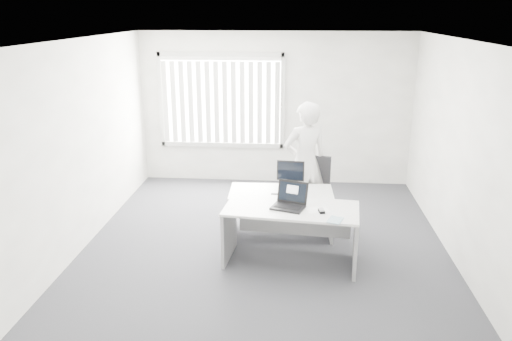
# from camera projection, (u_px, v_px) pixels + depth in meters

# --- Properties ---
(ground) EXTENTS (6.00, 6.00, 0.00)m
(ground) POSITION_uv_depth(u_px,v_px,m) (264.00, 252.00, 6.81)
(ground) COLOR #414147
(ground) RESTS_ON ground
(wall_back) EXTENTS (5.00, 0.02, 2.80)m
(wall_back) POSITION_uv_depth(u_px,v_px,m) (275.00, 109.00, 9.23)
(wall_back) COLOR white
(wall_back) RESTS_ON ground
(wall_front) EXTENTS (5.00, 0.02, 2.80)m
(wall_front) POSITION_uv_depth(u_px,v_px,m) (237.00, 269.00, 3.53)
(wall_front) COLOR white
(wall_front) RESTS_ON ground
(wall_left) EXTENTS (0.02, 6.00, 2.80)m
(wall_left) POSITION_uv_depth(u_px,v_px,m) (76.00, 149.00, 6.57)
(wall_left) COLOR white
(wall_left) RESTS_ON ground
(wall_right) EXTENTS (0.02, 6.00, 2.80)m
(wall_right) POSITION_uv_depth(u_px,v_px,m) (465.00, 158.00, 6.18)
(wall_right) COLOR white
(wall_right) RESTS_ON ground
(ceiling) EXTENTS (5.00, 6.00, 0.02)m
(ceiling) POSITION_uv_depth(u_px,v_px,m) (265.00, 41.00, 5.95)
(ceiling) COLOR white
(ceiling) RESTS_ON wall_back
(window) EXTENTS (2.32, 0.06, 1.76)m
(window) POSITION_uv_depth(u_px,v_px,m) (221.00, 101.00, 9.22)
(window) COLOR #B4B4AF
(window) RESTS_ON wall_back
(blinds) EXTENTS (2.20, 0.10, 1.50)m
(blinds) POSITION_uv_depth(u_px,v_px,m) (221.00, 103.00, 9.17)
(blinds) COLOR white
(blinds) RESTS_ON wall_back
(desk_near) EXTENTS (1.76, 0.96, 0.77)m
(desk_near) POSITION_uv_depth(u_px,v_px,m) (291.00, 223.00, 6.37)
(desk_near) COLOR white
(desk_near) RESTS_ON ground
(desk_far) EXTENTS (1.49, 0.73, 0.67)m
(desk_far) POSITION_uv_depth(u_px,v_px,m) (281.00, 203.00, 7.20)
(desk_far) COLOR white
(desk_far) RESTS_ON ground
(office_chair) EXTENTS (0.68, 0.68, 1.02)m
(office_chair) POSITION_uv_depth(u_px,v_px,m) (314.00, 202.00, 7.69)
(office_chair) COLOR black
(office_chair) RESTS_ON ground
(person) EXTENTS (0.81, 0.67, 1.88)m
(person) POSITION_uv_depth(u_px,v_px,m) (305.00, 163.00, 7.55)
(person) COLOR silver
(person) RESTS_ON ground
(laptop) EXTENTS (0.49, 0.46, 0.31)m
(laptop) POSITION_uv_depth(u_px,v_px,m) (288.00, 197.00, 6.22)
(laptop) COLOR black
(laptop) RESTS_ON desk_near
(paper_sheet) EXTENTS (0.31, 0.26, 0.00)m
(paper_sheet) POSITION_uv_depth(u_px,v_px,m) (318.00, 210.00, 6.22)
(paper_sheet) COLOR white
(paper_sheet) RESTS_ON desk_near
(mouse) EXTENTS (0.09, 0.12, 0.05)m
(mouse) POSITION_uv_depth(u_px,v_px,m) (322.00, 211.00, 6.14)
(mouse) COLOR #BDBCBF
(mouse) RESTS_ON paper_sheet
(booklet) EXTENTS (0.22, 0.26, 0.01)m
(booklet) POSITION_uv_depth(u_px,v_px,m) (335.00, 220.00, 5.91)
(booklet) COLOR white
(booklet) RESTS_ON desk_near
(keyboard) EXTENTS (0.45, 0.18, 0.02)m
(keyboard) POSITION_uv_depth(u_px,v_px,m) (287.00, 196.00, 6.94)
(keyboard) COLOR black
(keyboard) RESTS_ON desk_far
(monitor) EXTENTS (0.41, 0.17, 0.40)m
(monitor) POSITION_uv_depth(u_px,v_px,m) (290.00, 174.00, 7.26)
(monitor) COLOR black
(monitor) RESTS_ON desk_far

